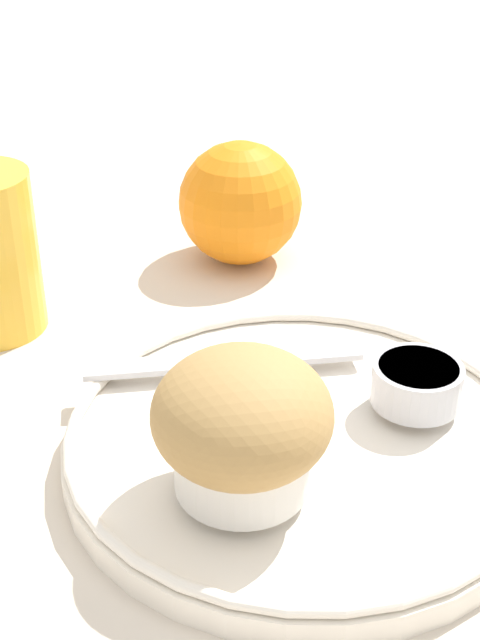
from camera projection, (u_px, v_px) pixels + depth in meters
The scene contains 7 objects.
ground_plane at pixel (261, 459), 0.45m from camera, with size 3.00×3.00×0.00m, color beige.
plate at pixel (301, 442), 0.45m from camera, with size 0.24×0.24×0.02m.
muffin at pixel (242, 425), 0.39m from camera, with size 0.08×0.08×0.07m.
cream_ramekin at pixel (417, 382), 0.45m from camera, with size 0.05×0.05×0.02m.
berry_pair at pixel (247, 369), 0.47m from camera, with size 0.03×0.01×0.01m.
butter_knife at pixel (224, 361), 0.49m from camera, with size 0.15×0.07×0.00m.
orange_fruit at pixel (240, 203), 0.63m from camera, with size 0.09×0.09×0.09m.
Camera 1 is at (-0.17, -0.31, 0.29)m, focal length 50.00 mm.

